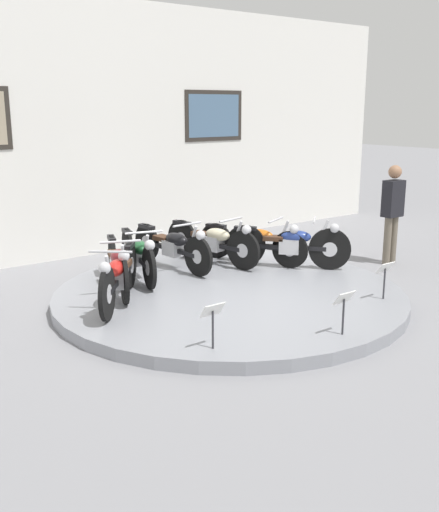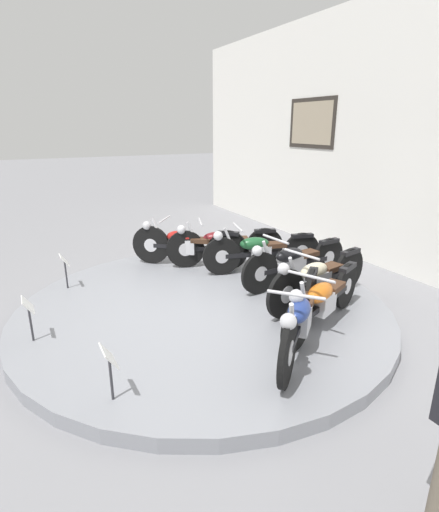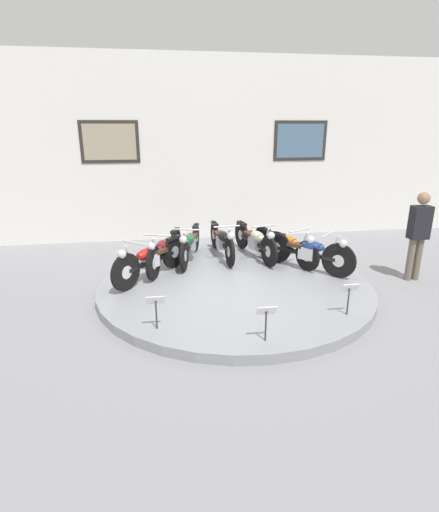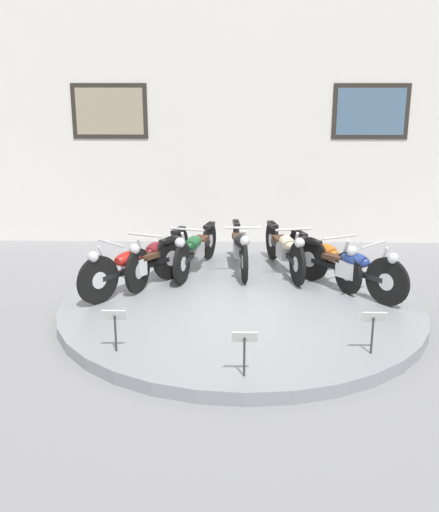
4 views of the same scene
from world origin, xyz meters
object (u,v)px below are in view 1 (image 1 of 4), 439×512
(motorcycle_maroon, at_px, (118,263))
(info_placard_front_left, at_px, (213,316))
(motorcycle_cream, at_px, (213,241))
(info_placard_front_centre, at_px, (344,304))
(motorcycle_green, at_px, (138,253))
(motorcycle_black, at_px, (173,245))
(visitor_standing, at_px, (392,208))
(motorcycle_blue, at_px, (290,243))
(info_placard_front_right, at_px, (385,273))
(motorcycle_red, at_px, (119,274))
(motorcycle_orange, at_px, (254,241))

(motorcycle_maroon, xyz_separation_m, info_placard_front_left, (-0.18, -2.50, -0.02))
(motorcycle_cream, height_order, info_placard_front_centre, motorcycle_cream)
(motorcycle_green, relative_size, info_placard_front_left, 3.73)
(motorcycle_black, relative_size, visitor_standing, 1.15)
(motorcycle_blue, bearing_deg, info_placard_front_right, -92.82)
(motorcycle_red, distance_m, motorcycle_cream, 2.40)
(motorcycle_red, distance_m, info_placard_front_left, 1.95)
(motorcycle_maroon, distance_m, info_placard_front_left, 2.51)
(motorcycle_red, relative_size, motorcycle_orange, 0.88)
(info_placard_front_centre, bearing_deg, motorcycle_orange, 67.84)
(motorcycle_maroon, distance_m, motorcycle_orange, 2.48)
(motorcycle_red, distance_m, motorcycle_blue, 3.03)
(info_placard_front_left, bearing_deg, motorcycle_black, 64.85)
(motorcycle_maroon, relative_size, info_placard_front_left, 3.68)
(motorcycle_orange, distance_m, visitor_standing, 2.51)
(info_placard_front_centre, bearing_deg, motorcycle_blue, 58.80)
(motorcycle_black, bearing_deg, info_placard_front_centre, -90.06)
(info_placard_front_left, height_order, visitor_standing, visitor_standing)
(visitor_standing, bearing_deg, info_placard_front_right, -143.85)
(motorcycle_black, bearing_deg, visitor_standing, -23.21)
(motorcycle_red, bearing_deg, info_placard_front_left, -87.20)
(info_placard_front_centre, bearing_deg, info_placard_front_right, 21.24)
(motorcycle_black, relative_size, motorcycle_cream, 1.01)
(motorcycle_red, bearing_deg, motorcycle_maroon, 63.36)
(motorcycle_orange, bearing_deg, info_placard_front_centre, -112.16)
(info_placard_front_right, xyz_separation_m, visitor_standing, (2.09, 1.53, 0.45))
(motorcycle_green, bearing_deg, info_placard_front_centre, -78.51)
(motorcycle_cream, relative_size, info_placard_front_left, 3.81)
(motorcycle_green, bearing_deg, visitor_standing, -17.95)
(motorcycle_black, relative_size, info_placard_front_centre, 3.83)
(motorcycle_red, height_order, info_placard_front_right, motorcycle_red)
(motorcycle_red, distance_m, motorcycle_orange, 2.81)
(motorcycle_green, distance_m, info_placard_front_right, 3.59)
(info_placard_front_left, bearing_deg, motorcycle_red, 92.80)
(info_placard_front_left, relative_size, info_placard_front_centre, 1.00)
(info_placard_front_left, height_order, info_placard_front_centre, same)
(motorcycle_orange, height_order, motorcycle_blue, motorcycle_blue)
(motorcycle_maroon, relative_size, motorcycle_black, 0.96)
(motorcycle_red, xyz_separation_m, motorcycle_black, (1.52, 1.08, -0.02))
(motorcycle_maroon, bearing_deg, info_placard_front_left, -94.13)
(motorcycle_orange, xyz_separation_m, visitor_standing, (2.27, -0.97, 0.45))
(motorcycle_blue, bearing_deg, motorcycle_green, 157.00)
(motorcycle_green, relative_size, visitor_standing, 1.12)
(info_placard_front_left, bearing_deg, visitor_standing, 17.22)
(motorcycle_black, distance_m, info_placard_front_centre, 3.58)
(motorcycle_cream, height_order, info_placard_front_left, motorcycle_cream)
(motorcycle_orange, bearing_deg, motorcycle_green, 168.58)
(motorcycle_red, height_order, motorcycle_black, motorcycle_red)
(motorcycle_black, distance_m, visitor_standing, 3.84)
(motorcycle_green, height_order, visitor_standing, visitor_standing)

